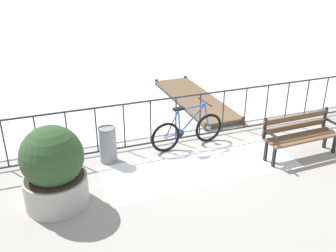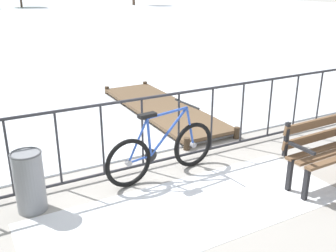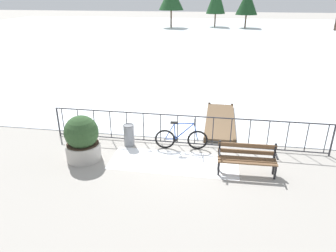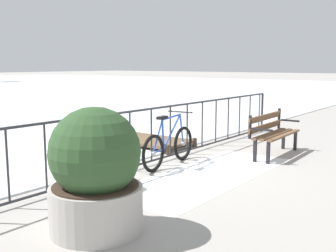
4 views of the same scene
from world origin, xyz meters
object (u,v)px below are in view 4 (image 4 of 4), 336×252
planter_with_shrub (95,173)px  trash_bin (100,164)px  bicycle_near_railing (169,146)px  park_bench (272,131)px

planter_with_shrub → trash_bin: bearing=45.1°
bicycle_near_railing → trash_bin: size_ratio=2.33×
park_bench → planter_with_shrub: planter_with_shrub is taller
bicycle_near_railing → planter_with_shrub: size_ratio=1.22×
planter_with_shrub → park_bench: bearing=-0.0°
park_bench → trash_bin: park_bench is taller
bicycle_near_railing → planter_with_shrub: bearing=-158.2°
planter_with_shrub → trash_bin: 1.60m
bicycle_near_railing → trash_bin: bicycle_near_railing is taller
park_bench → planter_with_shrub: 4.83m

